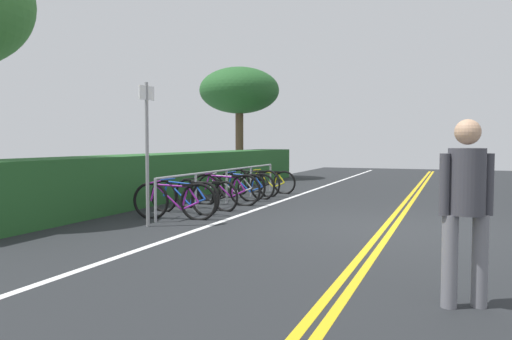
{
  "coord_description": "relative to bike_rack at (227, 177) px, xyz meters",
  "views": [
    {
      "loc": [
        -8.79,
        -1.02,
        1.48
      ],
      "look_at": [
        1.59,
        3.05,
        0.86
      ],
      "focal_mm": 35.49,
      "sensor_mm": 36.0,
      "label": 1
    }
  ],
  "objects": [
    {
      "name": "sign_post_near",
      "position": [
        -3.58,
        -0.13,
        0.87
      ],
      "size": [
        0.36,
        0.09,
        2.5
      ],
      "color": "gray",
      "rests_on": "ground_plane"
    },
    {
      "name": "hedge_backdrop",
      "position": [
        1.5,
        1.95,
        -0.04
      ],
      "size": [
        15.25,
        1.26,
        1.17
      ],
      "primitive_type": "cube",
      "color": "#235626",
      "rests_on": "ground_plane"
    },
    {
      "name": "centre_line_yellow_outer",
      "position": [
        -2.25,
        -3.99,
        -0.62
      ],
      "size": [
        35.89,
        0.1,
        0.0
      ],
      "primitive_type": "cube",
      "color": "gold",
      "rests_on": "ground_plane"
    },
    {
      "name": "tree_mid",
      "position": [
        7.7,
        2.97,
        2.89
      ],
      "size": [
        3.19,
        3.19,
        4.46
      ],
      "color": "brown",
      "rests_on": "ground_plane"
    },
    {
      "name": "bicycle_7",
      "position": [
        2.64,
        -0.13,
        -0.29
      ],
      "size": [
        0.46,
        1.64,
        0.71
      ],
      "color": "black",
      "rests_on": "ground_plane"
    },
    {
      "name": "bicycle_6",
      "position": [
        1.82,
        0.02,
        -0.26
      ],
      "size": [
        0.63,
        1.73,
        0.77
      ],
      "color": "black",
      "rests_on": "ground_plane"
    },
    {
      "name": "bicycle_5",
      "position": [
        1.08,
        -0.03,
        -0.28
      ],
      "size": [
        0.46,
        1.69,
        0.72
      ],
      "color": "black",
      "rests_on": "ground_plane"
    },
    {
      "name": "bicycle_3",
      "position": [
        -0.37,
        -0.13,
        -0.25
      ],
      "size": [
        0.46,
        1.73,
        0.78
      ],
      "color": "black",
      "rests_on": "ground_plane"
    },
    {
      "name": "bike_rack",
      "position": [
        0.0,
        0.0,
        0.0
      ],
      "size": [
        6.3,
        0.05,
        0.82
      ],
      "color": "#9EA0A5",
      "rests_on": "ground_plane"
    },
    {
      "name": "bike_lane_stripe_white",
      "position": [
        -2.25,
        -1.09,
        -0.62
      ],
      "size": [
        35.89,
        0.12,
        0.0
      ],
      "primitive_type": "cube",
      "color": "white",
      "rests_on": "ground_plane"
    },
    {
      "name": "bicycle_2",
      "position": [
        -1.2,
        -0.05,
        -0.29
      ],
      "size": [
        0.56,
        1.74,
        0.7
      ],
      "color": "black",
      "rests_on": "ground_plane"
    },
    {
      "name": "pedestrian",
      "position": [
        -6.22,
        -5.19,
        0.34
      ],
      "size": [
        0.32,
        0.45,
        1.68
      ],
      "color": "slate",
      "rests_on": "ground_plane"
    },
    {
      "name": "centre_line_yellow_inner",
      "position": [
        -2.25,
        -4.15,
        -0.62
      ],
      "size": [
        35.89,
        0.1,
        0.0
      ],
      "primitive_type": "cube",
      "color": "gold",
      "rests_on": "ground_plane"
    },
    {
      "name": "bicycle_4",
      "position": [
        0.41,
        0.07,
        -0.28
      ],
      "size": [
        0.6,
        1.7,
        0.73
      ],
      "color": "black",
      "rests_on": "ground_plane"
    },
    {
      "name": "ground_plane",
      "position": [
        -2.25,
        -4.07,
        -0.65
      ],
      "size": [
        39.88,
        11.96,
        0.05
      ],
      "primitive_type": "cube",
      "color": "#232628"
    },
    {
      "name": "bicycle_0",
      "position": [
        -2.67,
        -0.14,
        -0.27
      ],
      "size": [
        0.46,
        1.68,
        0.75
      ],
      "color": "black",
      "rests_on": "ground_plane"
    },
    {
      "name": "bicycle_1",
      "position": [
        -1.92,
        0.08,
        -0.28
      ],
      "size": [
        0.49,
        1.79,
        0.73
      ],
      "color": "black",
      "rests_on": "ground_plane"
    }
  ]
}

